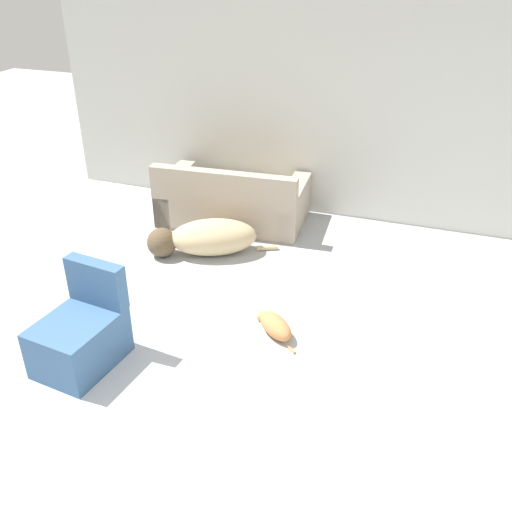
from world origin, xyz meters
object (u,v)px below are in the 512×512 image
Objects in this scene: dog at (205,238)px; side_chair at (82,334)px; couch at (233,202)px; cat at (274,325)px.

dog is 1.70× the size of side_chair.
dog is at bearing 91.06° from side_chair.
couch is 0.84m from dog.
couch is at bearing -18.77° from cat.
side_chair is (-0.21, -1.96, 0.08)m from dog.
side_chair is at bearing 73.23° from cat.
couch is 3.58× the size of cat.
cat is at bearing 116.33° from couch.
cat is 0.61× the size of side_chair.
dog reaches higher than cat.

